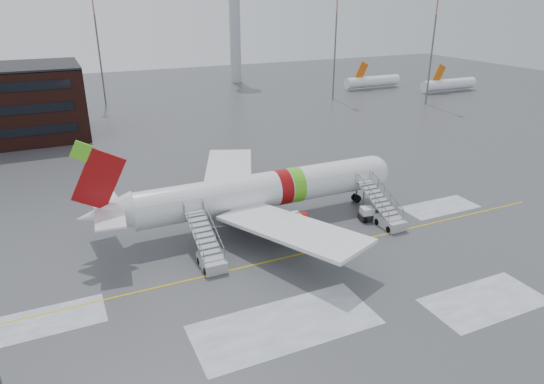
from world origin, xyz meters
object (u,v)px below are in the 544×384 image
airliner (256,192)px  airstair_fwd (386,215)px  pushback_tug (369,214)px  airstair_aft (209,253)px

airliner → airstair_fwd: (12.34, -6.54, -2.35)m
airstair_fwd → pushback_tug: bearing=119.5°
airliner → pushback_tug: bearing=-23.1°
airliner → airstair_aft: (-7.47, -6.54, -2.35)m
airstair_aft → pushback_tug: 18.94m
airliner → airstair_aft: size_ratio=4.55×
airstair_fwd → airstair_aft: same height
airliner → pushback_tug: (11.39, -4.87, -2.77)m
airstair_fwd → pushback_tug: (-0.94, 1.67, -0.42)m
airstair_fwd → pushback_tug: size_ratio=2.77×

